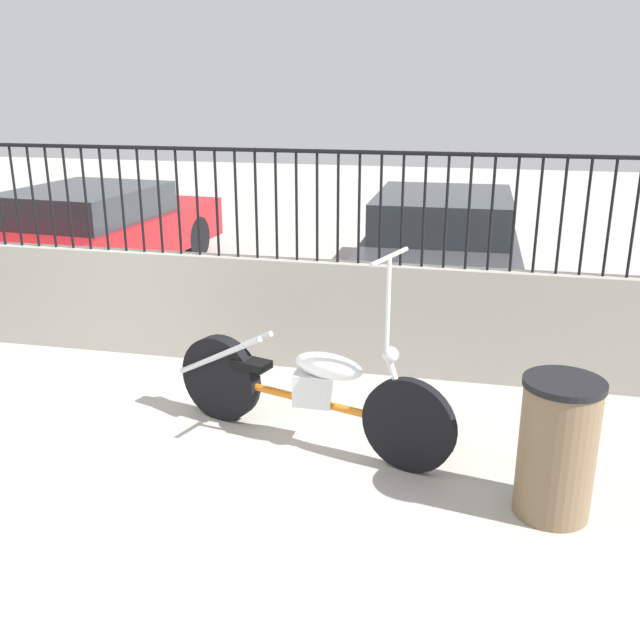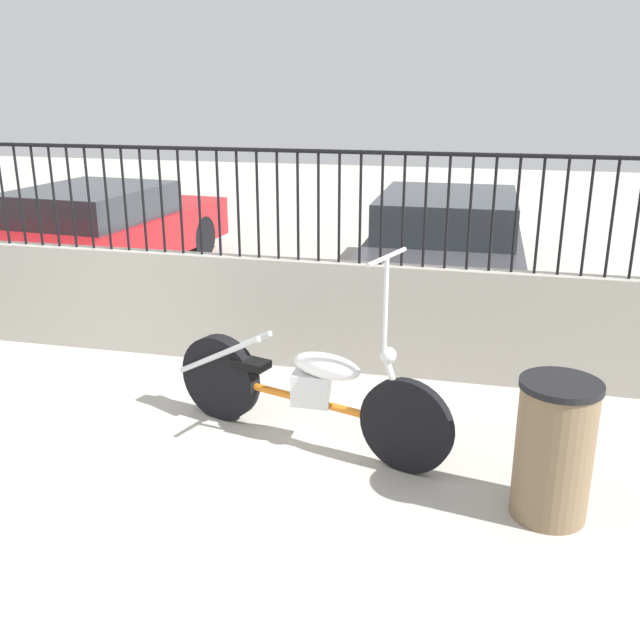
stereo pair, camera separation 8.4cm
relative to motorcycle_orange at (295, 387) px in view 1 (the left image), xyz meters
The scene contains 6 objects.
low_wall 2.10m from the motorcycle_orange, 137.38° to the left, with size 10.38×0.18×1.01m.
fence_railing 2.43m from the motorcycle_orange, 137.38° to the left, with size 10.38×0.04×0.98m.
motorcycle_orange is the anchor object (origin of this frame).
trash_bin 1.88m from the motorcycle_orange, 18.54° to the right, with size 0.48×0.48×0.88m.
car_red 5.47m from the motorcycle_orange, 133.90° to the left, with size 2.08×4.28×1.22m.
car_dark_grey 4.28m from the motorcycle_orange, 79.14° to the left, with size 1.80×4.22×1.26m.
Camera 1 is at (2.77, -2.94, 2.52)m, focal length 40.00 mm.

